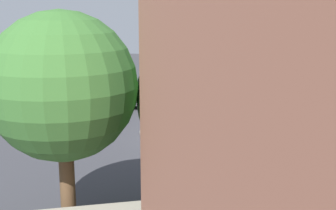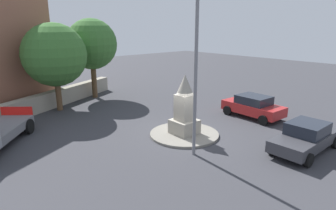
{
  "view_description": "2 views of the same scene",
  "coord_description": "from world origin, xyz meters",
  "px_view_note": "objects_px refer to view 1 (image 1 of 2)",
  "views": [
    {
      "loc": [
        -5.2,
        22.61,
        6.64
      ],
      "look_at": [
        0.34,
        0.34,
        1.62
      ],
      "focal_mm": 47.82,
      "sensor_mm": 36.0,
      "label": 1
    },
    {
      "loc": [
        -10.92,
        -10.97,
        6.03
      ],
      "look_at": [
        -0.68,
        0.63,
        1.77
      ],
      "focal_mm": 31.06,
      "sensor_mm": 36.0,
      "label": 2
    }
  ],
  "objects_px": {
    "car_red_parked_right": "(81,111)",
    "monument": "(176,105)",
    "car_dark_grey_waiting": "(151,98)",
    "tree_near_wall": "(62,87)",
    "streetlamp": "(210,32)",
    "tree_mid_cluster": "(211,98)"
  },
  "relations": [
    {
      "from": "tree_near_wall",
      "to": "streetlamp",
      "type": "bearing_deg",
      "value": -98.23
    },
    {
      "from": "monument",
      "to": "streetlamp",
      "type": "height_order",
      "value": "streetlamp"
    },
    {
      "from": "car_red_parked_right",
      "to": "streetlamp",
      "type": "bearing_deg",
      "value": -168.81
    },
    {
      "from": "tree_near_wall",
      "to": "tree_mid_cluster",
      "type": "relative_size",
      "value": 1.06
    },
    {
      "from": "car_red_parked_right",
      "to": "tree_near_wall",
      "type": "distance_m",
      "value": 13.83
    },
    {
      "from": "streetlamp",
      "to": "tree_mid_cluster",
      "type": "distance_m",
      "value": 12.01
    },
    {
      "from": "tree_near_wall",
      "to": "tree_mid_cluster",
      "type": "distance_m",
      "value": 4.29
    },
    {
      "from": "tree_near_wall",
      "to": "car_dark_grey_waiting",
      "type": "bearing_deg",
      "value": -81.9
    },
    {
      "from": "car_red_parked_right",
      "to": "monument",
      "type": "bearing_deg",
      "value": 173.43
    },
    {
      "from": "tree_near_wall",
      "to": "car_red_parked_right",
      "type": "bearing_deg",
      "value": -66.69
    },
    {
      "from": "car_dark_grey_waiting",
      "to": "tree_mid_cluster",
      "type": "relative_size",
      "value": 0.71
    },
    {
      "from": "monument",
      "to": "tree_near_wall",
      "type": "distance_m",
      "value": 11.94
    },
    {
      "from": "tree_near_wall",
      "to": "tree_mid_cluster",
      "type": "bearing_deg",
      "value": -153.96
    },
    {
      "from": "monument",
      "to": "car_red_parked_right",
      "type": "bearing_deg",
      "value": -6.57
    },
    {
      "from": "monument",
      "to": "car_dark_grey_waiting",
      "type": "height_order",
      "value": "monument"
    },
    {
      "from": "tree_mid_cluster",
      "to": "streetlamp",
      "type": "bearing_deg",
      "value": -81.07
    },
    {
      "from": "car_red_parked_right",
      "to": "tree_mid_cluster",
      "type": "distance_m",
      "value": 14.17
    },
    {
      "from": "car_red_parked_right",
      "to": "car_dark_grey_waiting",
      "type": "xyz_separation_m",
      "value": [
        -2.85,
        -4.8,
        -0.04
      ]
    },
    {
      "from": "car_red_parked_right",
      "to": "tree_mid_cluster",
      "type": "bearing_deg",
      "value": 131.3
    },
    {
      "from": "car_red_parked_right",
      "to": "tree_near_wall",
      "type": "bearing_deg",
      "value": 113.31
    },
    {
      "from": "car_dark_grey_waiting",
      "to": "tree_near_wall",
      "type": "xyz_separation_m",
      "value": [
        -2.42,
        17.04,
        3.76
      ]
    },
    {
      "from": "streetlamp",
      "to": "tree_near_wall",
      "type": "xyz_separation_m",
      "value": [
        1.98,
        13.67,
        -0.82
      ]
    }
  ]
}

